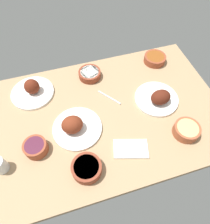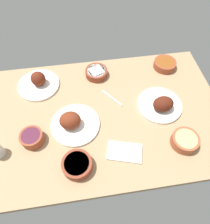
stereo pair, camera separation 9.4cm
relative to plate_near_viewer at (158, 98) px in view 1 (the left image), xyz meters
The scene contains 11 objects.
dining_table 33.78cm from the plate_near_viewer, behind, with size 140.00×90.00×4.00cm, color tan.
plate_near_viewer is the anchor object (origin of this frame).
plate_far_side 77.34cm from the plate_near_viewer, 158.63° to the left, with size 26.35×26.35×10.99cm.
plate_center_main 52.39cm from the plate_near_viewer, behind, with size 27.47×27.47×11.01cm.
bowl_cream 46.93cm from the plate_near_viewer, 137.23° to the left, with size 14.54×14.54×4.56cm.
bowl_soup 35.03cm from the plate_near_viewer, 68.69° to the left, with size 14.83×14.83×4.83cm.
bowl_onions 74.91cm from the plate_near_viewer, behind, with size 12.15×12.15×6.11cm.
bowl_potatoes 59.19cm from the plate_near_viewer, 150.67° to the right, with size 14.93×14.93×5.80cm.
bowl_pasta 24.90cm from the plate_near_viewer, 77.53° to the right, with size 14.05×14.05×5.72cm.
folded_napkin 36.70cm from the plate_near_viewer, 137.23° to the right, with size 18.03×10.63×1.20cm, color white.
spoon_loose 29.67cm from the plate_near_viewer, 158.25° to the left, with size 16.79×0.90×0.80cm, color silver.
Camera 1 is at (-18.69, -61.78, 104.27)cm, focal length 32.50 mm.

